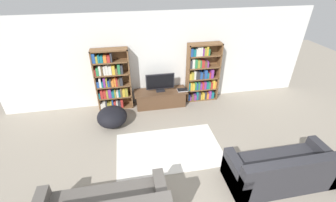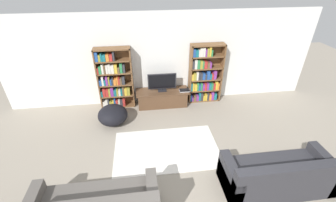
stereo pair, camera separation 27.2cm
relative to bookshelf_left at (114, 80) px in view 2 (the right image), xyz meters
The scene contains 9 objects.
wall_back 1.48m from the bookshelf_left, ahead, with size 8.80×0.06×2.60m.
bookshelf_left is the anchor object (origin of this frame).
bookshelf_right 2.58m from the bookshelf_left, ahead, with size 0.95×0.30×1.75m.
tv_stand 1.47m from the bookshelf_left, ahead, with size 1.50×0.54×0.47m.
television 1.35m from the bookshelf_left, ahead, with size 0.81×0.16×0.53m.
laptop 2.02m from the bookshelf_left, ahead, with size 0.30×0.21×0.03m.
area_rug 2.52m from the bookshelf_left, 59.03° to the right, with size 2.34×1.43×0.02m.
couch_right_sofa 4.57m from the bookshelf_left, 46.59° to the right, with size 1.98×0.82×0.84m.
beanbag_ottoman 1.05m from the bookshelf_left, 92.49° to the right, with size 0.76×0.76×0.50m, color black.
Camera 2 is at (-0.63, -1.74, 3.61)m, focal length 24.00 mm.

